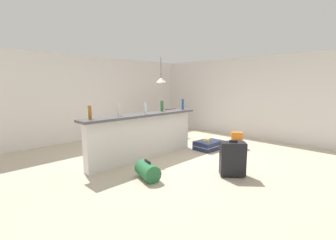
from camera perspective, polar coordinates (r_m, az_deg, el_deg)
ground_plane at (r=5.64m, az=1.83°, el=-8.65°), size 13.00×13.00×0.05m
wall_back at (r=7.80m, az=-14.89°, el=5.36°), size 6.60×0.10×2.50m
wall_right at (r=8.06m, az=15.21°, el=5.44°), size 0.10×6.00×2.50m
partition_half_wall at (r=5.25m, az=-5.81°, el=-4.25°), size 2.80×0.20×0.96m
bar_countertop at (r=5.16m, az=-5.89°, el=1.25°), size 2.96×0.40×0.05m
bottle_amber at (r=4.54m, az=-18.59°, el=1.79°), size 0.06×0.06×0.25m
bottle_white at (r=4.87m, az=-12.04°, el=2.56°), size 0.06×0.06×0.27m
bottle_clear at (r=5.09m, az=-5.61°, el=2.84°), size 0.06×0.06×0.25m
bottle_green at (r=5.61m, az=-1.48°, el=3.46°), size 0.07×0.07×0.26m
bottle_blue at (r=6.04m, az=3.62°, el=3.88°), size 0.06×0.06×0.27m
dining_table at (r=7.42m, az=-1.47°, el=0.81°), size 1.10×0.80×0.74m
dining_chair_near_partition at (r=7.03m, az=1.07°, el=-0.70°), size 0.48×0.48×0.93m
pendant_lamp at (r=7.36m, az=-1.72°, el=9.72°), size 0.34×0.34×0.82m
suitcase_flat_navy at (r=6.13m, az=9.81°, el=-6.05°), size 0.84×0.51×0.22m
backpack_orange at (r=6.41m, az=16.49°, el=-4.80°), size 0.33×0.34×0.42m
suitcase_upright_black at (r=4.41m, az=15.53°, el=-9.05°), size 0.47×0.49×0.67m
duffel_bag_green at (r=4.19m, az=-5.01°, el=-12.28°), size 0.42×0.54×0.34m
book_stack at (r=6.10m, az=9.56°, el=-4.76°), size 0.26×0.23×0.06m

